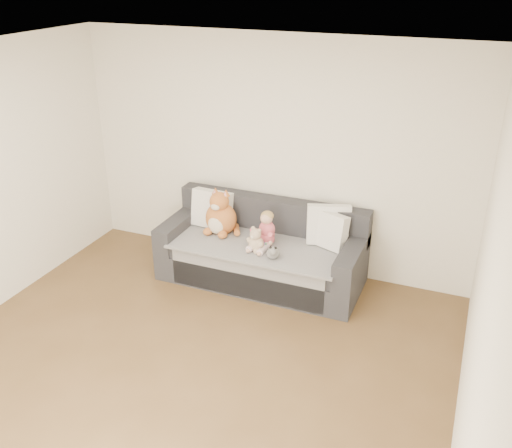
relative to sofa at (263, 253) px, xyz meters
The scene contains 10 objects.
room_shell 1.92m from the sofa, 92.14° to the right, with size 5.00×5.00×5.00m.
sofa is the anchor object (origin of this frame).
cushion_left 0.78m from the sofa, 169.40° to the left, with size 0.47×0.24×0.44m.
cushion_right_back 0.80m from the sofa, 18.38° to the left, with size 0.50×0.34×0.44m.
cushion_right_front 0.79m from the sofa, 11.21° to the left, with size 0.45×0.32×0.39m.
toddler 0.35m from the sofa, 54.24° to the right, with size 0.27×0.40×0.39m.
plush_cat 0.62m from the sofa, behind, with size 0.43×0.37×0.54m.
teddy_bear 0.37m from the sofa, 85.12° to the right, with size 0.21×0.17×0.27m.
plush_cow 0.48m from the sofa, 53.64° to the right, with size 0.13×0.20×0.16m.
sippy_cup 0.32m from the sofa, 71.37° to the right, with size 0.10×0.08×0.12m.
Camera 1 is at (2.09, -3.10, 3.26)m, focal length 40.00 mm.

